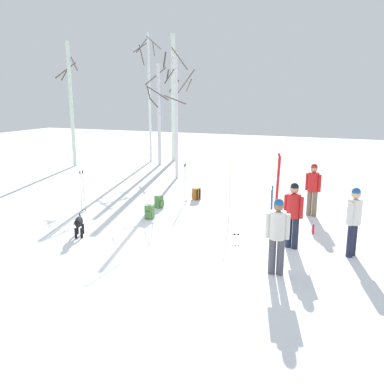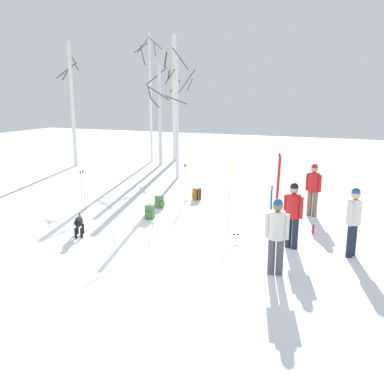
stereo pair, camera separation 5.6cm
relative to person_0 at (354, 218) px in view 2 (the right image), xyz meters
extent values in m
plane|color=white|center=(-4.16, -1.00, -0.98)|extent=(60.00, 60.00, 0.00)
cylinder|color=#1E2338|center=(0.03, 0.08, -0.57)|extent=(0.16, 0.16, 0.82)
cylinder|color=#1E2338|center=(-0.03, -0.08, -0.57)|extent=(0.16, 0.16, 0.82)
cylinder|color=silver|center=(0.00, 0.00, 0.15)|extent=(0.34, 0.34, 0.62)
sphere|color=beige|center=(0.00, 0.00, 0.57)|extent=(0.22, 0.22, 0.22)
sphere|color=#265999|center=(0.00, 0.00, 0.63)|extent=(0.21, 0.21, 0.21)
cylinder|color=silver|center=(0.07, 0.20, 0.13)|extent=(0.10, 0.10, 0.56)
cylinder|color=silver|center=(-0.07, -0.20, 0.13)|extent=(0.10, 0.10, 0.56)
cylinder|color=#1E2338|center=(-1.53, 0.03, -0.57)|extent=(0.16, 0.16, 0.82)
cylinder|color=#1E2338|center=(-1.35, -0.02, -0.57)|extent=(0.16, 0.16, 0.82)
cylinder|color=red|center=(-1.44, 0.01, 0.15)|extent=(0.34, 0.34, 0.62)
sphere|color=tan|center=(-1.44, 0.01, 0.57)|extent=(0.22, 0.22, 0.22)
sphere|color=black|center=(-1.44, 0.01, 0.63)|extent=(0.21, 0.21, 0.21)
cylinder|color=red|center=(-1.64, 0.06, 0.13)|extent=(0.10, 0.10, 0.56)
cylinder|color=red|center=(-1.24, -0.05, 0.13)|extent=(0.10, 0.10, 0.56)
cylinder|color=#72604C|center=(-1.23, 3.19, -0.57)|extent=(0.16, 0.16, 0.82)
cylinder|color=#72604C|center=(-1.40, 3.24, -0.57)|extent=(0.16, 0.16, 0.82)
cylinder|color=red|center=(-1.32, 3.22, 0.15)|extent=(0.34, 0.34, 0.62)
sphere|color=tan|center=(-1.32, 3.22, 0.57)|extent=(0.22, 0.22, 0.22)
sphere|color=#B22626|center=(-1.32, 3.22, 0.63)|extent=(0.21, 0.21, 0.21)
cylinder|color=red|center=(-1.12, 3.16, 0.13)|extent=(0.10, 0.10, 0.56)
cylinder|color=red|center=(-1.52, 3.28, 0.13)|extent=(0.10, 0.10, 0.56)
cylinder|color=#4C4C56|center=(-1.41, -1.75, -0.57)|extent=(0.16, 0.16, 0.82)
cylinder|color=#4C4C56|center=(-1.59, -1.77, -0.57)|extent=(0.16, 0.16, 0.82)
cylinder|color=silver|center=(-1.50, -1.76, 0.15)|extent=(0.34, 0.34, 0.62)
sphere|color=#997051|center=(-1.50, -1.76, 0.57)|extent=(0.22, 0.22, 0.22)
sphere|color=#265999|center=(-1.50, -1.76, 0.63)|extent=(0.21, 0.21, 0.21)
cylinder|color=silver|center=(-1.29, -1.74, 0.13)|extent=(0.10, 0.10, 0.56)
cylinder|color=silver|center=(-1.71, -1.79, 0.13)|extent=(0.10, 0.10, 0.56)
ellipsoid|color=black|center=(-7.09, -1.30, -0.57)|extent=(0.50, 0.63, 0.26)
sphere|color=black|center=(-6.92, -1.58, -0.51)|extent=(0.18, 0.18, 0.18)
ellipsoid|color=black|center=(-6.88, -1.64, -0.53)|extent=(0.10, 0.12, 0.06)
cylinder|color=black|center=(-7.27, -1.00, -0.49)|extent=(0.13, 0.18, 0.17)
cylinder|color=black|center=(-6.92, -1.42, -0.84)|extent=(0.07, 0.07, 0.28)
cylinder|color=black|center=(-7.05, -1.50, -0.84)|extent=(0.07, 0.07, 0.28)
cylinder|color=black|center=(-7.12, -1.09, -0.84)|extent=(0.07, 0.07, 0.28)
cylinder|color=black|center=(-7.26, -1.17, -0.84)|extent=(0.07, 0.07, 0.28)
cube|color=red|center=(-2.58, 3.84, -0.07)|extent=(0.12, 0.11, 1.82)
cube|color=red|center=(-2.58, 3.84, 0.88)|extent=(0.06, 0.05, 0.10)
cube|color=red|center=(-2.54, 3.80, -0.07)|extent=(0.12, 0.11, 1.82)
cube|color=red|center=(-2.54, 3.80, 0.88)|extent=(0.06, 0.05, 0.10)
cube|color=yellow|center=(-3.69, 1.84, -0.09)|extent=(0.05, 0.09, 1.78)
cube|color=yellow|center=(-3.69, 1.84, 0.84)|extent=(0.04, 0.06, 0.10)
cube|color=yellow|center=(-3.71, 1.89, -0.09)|extent=(0.05, 0.09, 1.78)
cube|color=yellow|center=(-3.71, 1.89, 0.84)|extent=(0.04, 0.06, 0.10)
cube|color=blue|center=(-1.82, -0.91, -0.12)|extent=(0.02, 0.15, 1.72)
cube|color=blue|center=(-1.82, -0.91, 0.78)|extent=(0.02, 0.06, 0.10)
cube|color=blue|center=(-1.82, -0.85, -0.12)|extent=(0.02, 0.15, 1.72)
cube|color=blue|center=(-1.82, -0.85, 0.78)|extent=(0.02, 0.06, 0.10)
cube|color=black|center=(-3.11, 0.49, -0.97)|extent=(0.63, 1.81, 0.02)
cube|color=#333338|center=(-3.10, 0.45, -0.95)|extent=(0.10, 0.13, 0.03)
cube|color=black|center=(-3.02, 0.53, -0.97)|extent=(0.63, 1.81, 0.02)
cube|color=#333338|center=(-3.00, 0.48, -0.95)|extent=(0.10, 0.13, 0.03)
cylinder|color=#B2B2BC|center=(-8.48, 0.85, -0.33)|extent=(0.02, 0.10, 1.31)
cylinder|color=black|center=(-8.48, 0.85, 0.38)|extent=(0.04, 0.04, 0.10)
cylinder|color=black|center=(-8.48, 0.85, -0.91)|extent=(0.07, 0.07, 0.01)
cylinder|color=#B2B2BC|center=(-8.48, 0.71, -0.33)|extent=(0.02, 0.10, 1.31)
cylinder|color=black|center=(-8.48, 0.71, 0.38)|extent=(0.04, 0.04, 0.10)
cylinder|color=black|center=(-8.48, 0.71, -0.91)|extent=(0.07, 0.07, 0.01)
cylinder|color=#B2B2BC|center=(-5.74, 3.14, -0.30)|extent=(0.02, 0.10, 1.36)
cylinder|color=black|center=(-5.74, 3.14, 0.43)|extent=(0.04, 0.04, 0.10)
cylinder|color=black|center=(-5.74, 3.14, -0.91)|extent=(0.07, 0.07, 0.01)
cylinder|color=#B2B2BC|center=(-5.74, 3.01, -0.30)|extent=(0.02, 0.10, 1.36)
cylinder|color=black|center=(-5.74, 3.01, 0.43)|extent=(0.04, 0.04, 0.10)
cylinder|color=black|center=(-5.74, 3.01, -0.91)|extent=(0.07, 0.07, 0.01)
cube|color=#4C7F3F|center=(-6.05, 0.92, -0.76)|extent=(0.27, 0.21, 0.44)
cube|color=#4C7F3F|center=(-6.04, 0.79, -0.83)|extent=(0.20, 0.07, 0.20)
cube|color=black|center=(-6.13, 1.03, -0.76)|extent=(0.04, 0.03, 0.37)
cube|color=black|center=(-5.98, 1.04, -0.76)|extent=(0.04, 0.03, 0.37)
cube|color=#4C7F3F|center=(-6.37, 2.22, -0.76)|extent=(0.26, 0.30, 0.44)
cube|color=#4C7F3F|center=(-6.24, 2.19, -0.83)|extent=(0.10, 0.20, 0.20)
cube|color=black|center=(-6.49, 2.18, -0.76)|extent=(0.03, 0.04, 0.37)
cube|color=black|center=(-6.46, 2.32, -0.76)|extent=(0.03, 0.04, 0.37)
cube|color=#99591E|center=(-5.58, 3.78, -0.76)|extent=(0.29, 0.32, 0.44)
cube|color=#99591E|center=(-5.69, 3.83, -0.83)|extent=(0.13, 0.20, 0.20)
cube|color=black|center=(-5.44, 3.79, -0.76)|extent=(0.04, 0.04, 0.37)
cube|color=black|center=(-5.50, 3.66, -0.76)|extent=(0.04, 0.04, 0.37)
cylinder|color=red|center=(-1.05, 1.35, -0.85)|extent=(0.07, 0.07, 0.26)
cylinder|color=black|center=(-1.05, 1.35, -0.71)|extent=(0.04, 0.04, 0.02)
cylinder|color=silver|center=(-14.58, 8.30, 2.29)|extent=(0.19, 0.19, 6.54)
cylinder|color=brown|center=(-14.87, 8.38, 3.98)|extent=(0.24, 0.65, 0.83)
cylinder|color=brown|center=(-14.27, 8.36, 4.41)|extent=(0.20, 0.68, 0.68)
cylinder|color=brown|center=(-15.06, 8.62, 4.12)|extent=(0.73, 1.03, 0.90)
cylinder|color=silver|center=(-11.43, 11.28, 2.61)|extent=(0.14, 0.14, 7.18)
cylinder|color=brown|center=(-11.15, 11.37, 5.32)|extent=(0.25, 0.60, 0.70)
cylinder|color=brown|center=(-10.98, 11.08, 5.60)|extent=(0.45, 0.95, 0.64)
cylinder|color=brown|center=(-11.99, 11.46, 5.46)|extent=(0.42, 1.15, 0.69)
cylinder|color=brown|center=(-11.89, 11.37, 5.54)|extent=(0.24, 0.97, 0.89)
cylinder|color=brown|center=(-11.71, 10.98, 4.99)|extent=(0.65, 0.62, 1.18)
cylinder|color=silver|center=(-10.39, 10.35, 1.75)|extent=(0.19, 0.19, 5.46)
cylinder|color=brown|center=(-10.52, 10.04, 2.42)|extent=(0.67, 0.34, 0.52)
cylinder|color=brown|center=(-10.18, 9.81, 2.94)|extent=(1.13, 0.48, 0.78)
cylinder|color=brown|center=(-10.77, 10.79, 3.84)|extent=(0.96, 0.85, 0.98)
cylinder|color=brown|center=(-10.82, 10.04, 2.95)|extent=(0.68, 0.93, 0.69)
cylinder|color=silver|center=(-10.34, 12.17, 2.60)|extent=(0.25, 0.25, 7.16)
cylinder|color=brown|center=(-10.64, 12.08, 3.96)|extent=(0.29, 0.68, 0.63)
cylinder|color=brown|center=(-10.80, 12.02, 4.78)|extent=(0.40, 1.00, 0.96)
cylinder|color=brown|center=(-10.43, 12.45, 3.33)|extent=(0.64, 0.27, 0.74)
cylinder|color=silver|center=(-7.98, 7.32, 1.83)|extent=(0.15, 0.15, 5.63)
cylinder|color=brown|center=(-8.34, 7.39, 3.67)|extent=(0.20, 0.77, 0.69)
cylinder|color=brown|center=(-7.68, 7.08, 4.39)|extent=(0.56, 0.65, 0.94)
cylinder|color=brown|center=(-7.82, 6.86, 2.64)|extent=(0.97, 0.36, 0.43)
cylinder|color=brown|center=(-7.49, 7.65, 3.28)|extent=(0.71, 1.02, 0.52)
cylinder|color=brown|center=(-7.72, 7.85, 3.44)|extent=(1.11, 0.57, 1.07)
camera|label=1|loc=(0.04, -10.43, 2.90)|focal=39.20mm
camera|label=2|loc=(0.09, -10.40, 2.90)|focal=39.20mm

